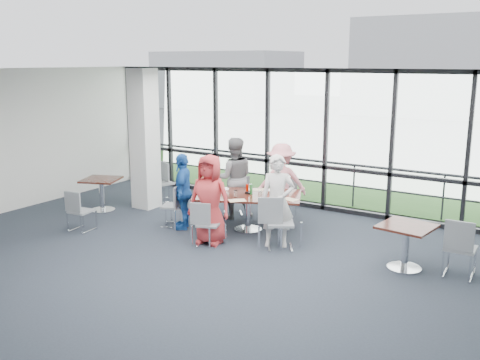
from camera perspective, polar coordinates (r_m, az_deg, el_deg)
The scene contains 39 objects.
floor at distance 8.41m, azimuth -5.16°, elevation -11.07°, with size 12.00×10.00×0.02m, color #232932.
ceiling at distance 7.70m, azimuth -5.64°, elevation 11.36°, with size 12.00×10.00×0.04m, color silver.
curtain_wall_back at distance 12.18m, azimuth 9.12°, elevation 4.16°, with size 12.00×0.10×3.20m, color white.
structural_column at distance 12.44m, azimuth -10.15°, elevation 4.30°, with size 0.50×0.50×3.20m, color silver.
apron at distance 17.10m, azimuth 15.57°, elevation 0.76°, with size 80.00×70.00×0.02m, color slate.
grass_strip at distance 15.23m, azimuth 13.38°, elevation -0.43°, with size 80.00×5.00×0.01m, color #285321.
hangar_aux at distance 40.99m, azimuth -1.47°, elevation 10.74°, with size 10.00×6.00×4.00m, color #B8BABF.
guard_rail at distance 12.92m, azimuth 10.00°, elevation -0.35°, with size 0.06×0.06×12.00m, color #2D2D33.
main_table at distance 10.70m, azimuth 0.86°, elevation -2.11°, with size 2.37×1.90×0.75m.
side_table_left at distance 12.51m, azimuth -14.58°, elevation -0.45°, with size 1.00×1.00×0.75m.
side_table_right at distance 9.14m, azimuth 17.34°, elevation -5.39°, with size 0.91×0.91×0.75m.
diner_near_left at distance 9.94m, azimuth -3.24°, elevation -2.07°, with size 0.82×0.54×1.69m, color #B92F32.
diner_near_right at distance 9.77m, azimuth 4.00°, elevation -2.26°, with size 0.62×0.46×1.71m, color silver.
diner_far_left at distance 11.53m, azimuth -0.66°, elevation 0.21°, with size 0.86×0.53×1.76m, color slate.
diner_far_right at distance 11.41m, azimuth 4.41°, elevation -0.22°, with size 1.07×0.55×1.66m, color pink.
diner_end at distance 10.87m, azimuth -6.09°, elevation -1.19°, with size 0.91×0.50×1.56m, color #1A50A4.
chair_main_nl at distance 9.91m, azimuth -3.36°, elevation -4.72°, with size 0.40×0.40×0.82m, color slate, non-canonical shape.
chair_main_nr at distance 9.74m, azimuth 4.34°, elevation -4.63°, with size 0.47×0.47×0.96m, color slate, non-canonical shape.
chair_main_fl at distance 11.89m, azimuth -0.73°, elevation -1.73°, with size 0.40×0.40×0.83m, color slate, non-canonical shape.
chair_main_fr at distance 11.73m, azimuth 4.39°, elevation -1.91°, with size 0.41×0.41×0.85m, color slate, non-canonical shape.
chair_main_end at distance 11.11m, azimuth -7.18°, elevation -2.76°, with size 0.42×0.42×0.86m, color slate, non-canonical shape.
chair_spare_la at distance 11.19m, azimuth -16.57°, elevation -3.21°, with size 0.40×0.40×0.82m, color slate, non-canonical shape.
chair_spare_lb at distance 13.09m, azimuth -8.23°, elevation -0.35°, with size 0.44×0.44×0.90m, color slate, non-canonical shape.
chair_spare_r at distance 9.18m, azimuth 22.46°, elevation -6.74°, with size 0.46×0.46×0.94m, color slate, non-canonical shape.
plate_nl at distance 10.46m, azimuth -2.81°, elevation -1.80°, with size 0.25×0.25×0.01m, color white.
plate_nr at distance 10.24m, azimuth 3.98°, elevation -2.13°, with size 0.28×0.28×0.01m, color white.
plate_fl at distance 11.09m, azimuth -1.91°, elevation -0.96°, with size 0.28×0.28×0.01m, color white.
plate_fr at distance 11.00m, azimuth 3.67°, elevation -1.09°, with size 0.28×0.28×0.01m, color white.
plate_end at distance 10.76m, azimuth -3.57°, elevation -1.39°, with size 0.28×0.28×0.01m, color white.
tumbler_a at distance 10.42m, azimuth -0.44°, elevation -1.50°, with size 0.07×0.07×0.14m, color white.
tumbler_b at distance 10.39m, azimuth 2.14°, elevation -1.55°, with size 0.07×0.07×0.13m, color white.
tumbler_c at distance 10.91m, azimuth 1.07°, elevation -0.83°, with size 0.07×0.07×0.15m, color white.
tumbler_d at distance 10.57m, azimuth -3.28°, elevation -1.32°, with size 0.07×0.07×0.14m, color white.
menu_a at distance 10.20m, azimuth -0.30°, elevation -2.20°, with size 0.32×0.22×0.00m, color white.
menu_b at distance 10.32m, azimuth 5.38°, elevation -2.08°, with size 0.30×0.21×0.00m, color white.
menu_c at distance 11.06m, azimuth 2.02°, elevation -1.03°, with size 0.30×0.21×0.00m, color white.
condiment_caddy at distance 10.70m, azimuth 0.86°, elevation -1.39°, with size 0.10×0.07×0.04m, color black.
ketchup_bottle at distance 10.76m, azimuth 0.77°, elevation -0.92°, with size 0.06×0.06×0.18m, color #A40E00.
green_bottle at distance 10.65m, azimuth 1.21°, elevation -1.01°, with size 0.05×0.05×0.20m, color #247431.
Camera 1 is at (4.72, -6.09, 3.37)m, focal length 40.00 mm.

